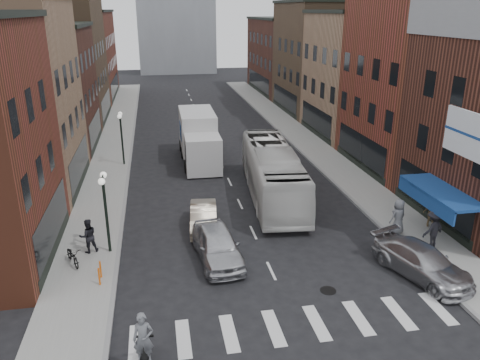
% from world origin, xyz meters
% --- Properties ---
extents(ground, '(160.00, 160.00, 0.00)m').
position_xyz_m(ground, '(0.00, 0.00, 0.00)').
color(ground, black).
rests_on(ground, ground).
extents(sidewalk_left, '(3.00, 74.00, 0.15)m').
position_xyz_m(sidewalk_left, '(-8.50, 22.00, 0.07)').
color(sidewalk_left, gray).
rests_on(sidewalk_left, ground).
extents(sidewalk_right, '(3.00, 74.00, 0.15)m').
position_xyz_m(sidewalk_right, '(8.50, 22.00, 0.07)').
color(sidewalk_right, gray).
rests_on(sidewalk_right, ground).
extents(curb_left, '(0.20, 74.00, 0.16)m').
position_xyz_m(curb_left, '(-7.00, 22.00, 0.00)').
color(curb_left, gray).
rests_on(curb_left, ground).
extents(curb_right, '(0.20, 74.00, 0.16)m').
position_xyz_m(curb_right, '(7.00, 22.00, 0.00)').
color(curb_right, gray).
rests_on(curb_right, ground).
extents(crosswalk_stripes, '(12.00, 2.20, 0.01)m').
position_xyz_m(crosswalk_stripes, '(0.00, -3.00, 0.00)').
color(crosswalk_stripes, silver).
rests_on(crosswalk_stripes, ground).
extents(bldg_left_mid_b, '(10.30, 10.20, 10.30)m').
position_xyz_m(bldg_left_mid_b, '(-14.99, 24.00, 5.15)').
color(bldg_left_mid_b, '#452118').
rests_on(bldg_left_mid_b, ground).
extents(bldg_left_far_a, '(10.30, 12.20, 13.30)m').
position_xyz_m(bldg_left_far_a, '(-14.99, 35.00, 6.65)').
color(bldg_left_far_a, brown).
rests_on(bldg_left_far_a, ground).
extents(bldg_left_far_b, '(10.30, 16.20, 11.30)m').
position_xyz_m(bldg_left_far_b, '(-14.99, 49.00, 5.65)').
color(bldg_left_far_b, brown).
rests_on(bldg_left_far_b, ground).
extents(bldg_right_mid_a, '(10.30, 10.20, 14.30)m').
position_xyz_m(bldg_right_mid_a, '(15.00, 14.00, 7.15)').
color(bldg_right_mid_a, brown).
rests_on(bldg_right_mid_a, ground).
extents(bldg_right_mid_b, '(10.30, 10.20, 11.30)m').
position_xyz_m(bldg_right_mid_b, '(14.99, 24.00, 5.65)').
color(bldg_right_mid_b, '#A4795A').
rests_on(bldg_right_mid_b, ground).
extents(bldg_right_far_a, '(10.30, 12.20, 12.30)m').
position_xyz_m(bldg_right_far_a, '(14.99, 35.00, 6.15)').
color(bldg_right_far_a, brown).
rests_on(bldg_right_far_a, ground).
extents(bldg_right_far_b, '(10.30, 16.20, 10.30)m').
position_xyz_m(bldg_right_far_b, '(14.99, 49.00, 5.15)').
color(bldg_right_far_b, '#452118').
rests_on(bldg_right_far_b, ground).
extents(awning_blue, '(1.80, 5.00, 0.78)m').
position_xyz_m(awning_blue, '(8.93, 2.50, 2.63)').
color(awning_blue, navy).
rests_on(awning_blue, ground).
extents(billboard_sign, '(1.52, 3.00, 3.70)m').
position_xyz_m(billboard_sign, '(8.59, 0.50, 6.13)').
color(billboard_sign, black).
rests_on(billboard_sign, ground).
extents(streetlamp_near, '(0.32, 1.22, 4.11)m').
position_xyz_m(streetlamp_near, '(-7.40, 4.00, 2.91)').
color(streetlamp_near, black).
rests_on(streetlamp_near, ground).
extents(streetlamp_far, '(0.32, 1.22, 4.11)m').
position_xyz_m(streetlamp_far, '(-7.40, 18.00, 2.91)').
color(streetlamp_far, black).
rests_on(streetlamp_far, ground).
extents(bike_rack, '(0.08, 0.68, 0.80)m').
position_xyz_m(bike_rack, '(-7.60, 1.30, 0.55)').
color(bike_rack, '#D8590C').
rests_on(bike_rack, sidewalk_left).
extents(box_truck, '(2.74, 8.67, 3.76)m').
position_xyz_m(box_truck, '(-1.58, 18.12, 1.86)').
color(box_truck, silver).
rests_on(box_truck, ground).
extents(motorcycle_rider, '(0.69, 2.37, 2.41)m').
position_xyz_m(motorcycle_rider, '(-5.62, -4.62, 1.13)').
color(motorcycle_rider, black).
rests_on(motorcycle_rider, ground).
extents(transit_bus, '(3.85, 11.94, 3.27)m').
position_xyz_m(transit_bus, '(2.24, 9.82, 1.63)').
color(transit_bus, silver).
rests_on(transit_bus, ground).
extents(sedan_left_near, '(2.32, 4.87, 1.61)m').
position_xyz_m(sedan_left_near, '(-2.29, 2.44, 0.80)').
color(sedan_left_near, silver).
rests_on(sedan_left_near, ground).
extents(sedan_left_far, '(1.81, 4.16, 1.33)m').
position_xyz_m(sedan_left_far, '(-2.57, 6.00, 0.66)').
color(sedan_left_far, '#C0B19B').
rests_on(sedan_left_far, ground).
extents(curb_car, '(3.44, 5.29, 1.42)m').
position_xyz_m(curb_car, '(6.50, -0.61, 0.71)').
color(curb_car, '#ABABB0').
rests_on(curb_car, ground).
extents(parked_bicycle, '(1.19, 1.70, 0.85)m').
position_xyz_m(parked_bicycle, '(-8.98, 3.04, 0.57)').
color(parked_bicycle, black).
rests_on(parked_bicycle, sidewalk_left).
extents(ped_left_solo, '(0.95, 0.73, 1.73)m').
position_xyz_m(ped_left_solo, '(-8.37, 4.09, 1.01)').
color(ped_left_solo, black).
rests_on(ped_left_solo, sidewalk_left).
extents(ped_right_a, '(1.38, 0.97, 1.93)m').
position_xyz_m(ped_right_a, '(8.36, 1.60, 1.12)').
color(ped_right_a, black).
rests_on(ped_right_a, sidewalk_right).
extents(ped_right_b, '(1.00, 0.87, 1.54)m').
position_xyz_m(ped_right_b, '(9.60, 3.70, 0.92)').
color(ped_right_b, olive).
rests_on(ped_right_b, sidewalk_right).
extents(ped_right_c, '(1.06, 0.84, 1.90)m').
position_xyz_m(ped_right_c, '(7.40, 3.30, 1.10)').
color(ped_right_c, slate).
rests_on(ped_right_c, sidewalk_right).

